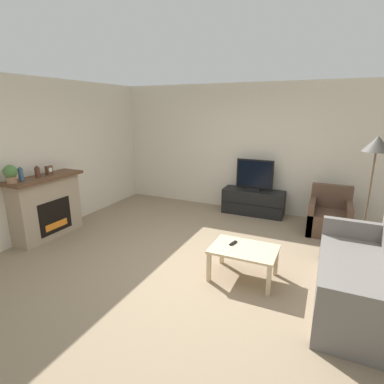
% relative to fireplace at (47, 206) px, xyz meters
% --- Properties ---
extents(ground_plane, '(24.00, 24.00, 0.00)m').
position_rel_fireplace_xyz_m(ground_plane, '(2.71, 0.13, -0.55)').
color(ground_plane, '#89755B').
extents(wall_back, '(12.00, 0.06, 2.70)m').
position_rel_fireplace_xyz_m(wall_back, '(2.71, 2.94, 0.80)').
color(wall_back, beige).
rests_on(wall_back, ground).
extents(wall_left, '(0.06, 12.00, 2.70)m').
position_rel_fireplace_xyz_m(wall_left, '(-0.22, 0.13, 0.80)').
color(wall_left, beige).
rests_on(wall_left, ground).
extents(fireplace, '(0.49, 1.30, 1.09)m').
position_rel_fireplace_xyz_m(fireplace, '(0.00, 0.00, 0.00)').
color(fireplace, tan).
rests_on(fireplace, ground).
extents(mantel_vase_left, '(0.07, 0.07, 0.22)m').
position_rel_fireplace_xyz_m(mantel_vase_left, '(0.02, -0.39, 0.64)').
color(mantel_vase_left, '#385670').
rests_on(mantel_vase_left, fireplace).
extents(mantel_vase_centre_left, '(0.08, 0.08, 0.19)m').
position_rel_fireplace_xyz_m(mantel_vase_centre_left, '(0.02, -0.10, 0.62)').
color(mantel_vase_centre_left, '#512D23').
rests_on(mantel_vase_centre_left, fireplace).
extents(mantel_clock, '(0.08, 0.11, 0.15)m').
position_rel_fireplace_xyz_m(mantel_clock, '(0.02, 0.13, 0.61)').
color(mantel_clock, brown).
rests_on(mantel_clock, fireplace).
extents(potted_plant, '(0.20, 0.20, 0.28)m').
position_rel_fireplace_xyz_m(potted_plant, '(0.02, -0.55, 0.69)').
color(potted_plant, '#936B4C').
rests_on(potted_plant, fireplace).
extents(tv_stand, '(1.27, 0.45, 0.53)m').
position_rel_fireplace_xyz_m(tv_stand, '(2.99, 2.64, -0.29)').
color(tv_stand, black).
rests_on(tv_stand, ground).
extents(tv, '(0.76, 0.18, 0.65)m').
position_rel_fireplace_xyz_m(tv, '(2.99, 2.64, 0.28)').
color(tv, black).
rests_on(tv, tv_stand).
extents(armchair, '(0.70, 0.76, 0.83)m').
position_rel_fireplace_xyz_m(armchair, '(4.47, 2.24, -0.28)').
color(armchair, brown).
rests_on(armchair, ground).
extents(coffee_table, '(0.85, 0.60, 0.43)m').
position_rel_fireplace_xyz_m(coffee_table, '(3.48, 0.09, -0.18)').
color(coffee_table, '#CCB289').
rests_on(coffee_table, ground).
extents(remote, '(0.08, 0.16, 0.02)m').
position_rel_fireplace_xyz_m(remote, '(3.31, 0.16, -0.11)').
color(remote, black).
rests_on(remote, coffee_table).
extents(couch, '(0.89, 2.00, 0.88)m').
position_rel_fireplace_xyz_m(couch, '(4.88, 0.14, -0.26)').
color(couch, '#66605B').
rests_on(couch, ground).
extents(floor_lamp, '(0.38, 0.38, 1.82)m').
position_rel_fireplace_xyz_m(floor_lamp, '(4.94, 1.44, 1.06)').
color(floor_lamp, black).
rests_on(floor_lamp, ground).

